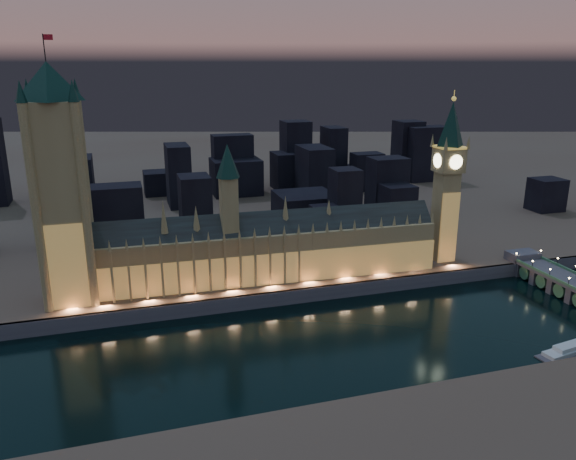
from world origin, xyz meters
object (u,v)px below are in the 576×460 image
object	(u,v)px
palace_of_westminster	(264,248)
elizabeth_tower	(448,168)
victoria_tower	(59,176)
river_boat	(572,349)

from	to	relation	value
palace_of_westminster	elizabeth_tower	bearing A→B (deg)	0.08
elizabeth_tower	palace_of_westminster	bearing A→B (deg)	-179.92
victoria_tower	elizabeth_tower	xyz separation A→B (m)	(218.00, -0.01, -7.78)
palace_of_westminster	river_boat	distance (m)	162.03
elizabeth_tower	river_boat	bearing A→B (deg)	-89.21
victoria_tower	elizabeth_tower	bearing A→B (deg)	-0.00
palace_of_westminster	victoria_tower	bearing A→B (deg)	179.90
palace_of_westminster	elizabeth_tower	distance (m)	121.81
palace_of_westminster	river_boat	world-z (taller)	palace_of_westminster
victoria_tower	elizabeth_tower	world-z (taller)	victoria_tower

